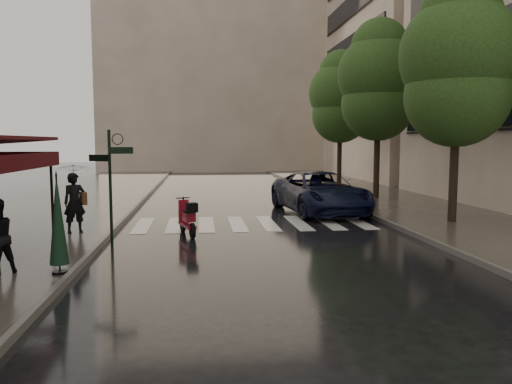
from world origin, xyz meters
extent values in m
plane|color=black|center=(0.00, 0.00, 0.00)|extent=(120.00, 120.00, 0.00)
cube|color=#38332D|center=(-4.50, 12.00, 0.06)|extent=(6.00, 60.00, 0.12)
cube|color=#38332D|center=(10.25, 12.00, 0.06)|extent=(5.50, 60.00, 0.12)
cube|color=#595651|center=(-1.45, 12.00, 0.07)|extent=(0.12, 60.00, 0.16)
cube|color=#595651|center=(7.45, 12.00, 0.07)|extent=(0.12, 60.00, 0.16)
cube|color=silver|center=(-0.70, 6.00, 0.01)|extent=(0.50, 3.20, 0.01)
cube|color=silver|center=(0.35, 6.00, 0.01)|extent=(0.50, 3.20, 0.01)
cube|color=silver|center=(1.40, 6.00, 0.01)|extent=(0.50, 3.20, 0.01)
cube|color=silver|center=(2.45, 6.00, 0.01)|extent=(0.50, 3.20, 0.01)
cube|color=silver|center=(3.50, 6.00, 0.01)|extent=(0.50, 3.20, 0.01)
cube|color=silver|center=(4.55, 6.00, 0.01)|extent=(0.50, 3.20, 0.01)
cube|color=silver|center=(5.60, 6.00, 0.01)|extent=(0.50, 3.20, 0.01)
cube|color=silver|center=(6.65, 6.00, 0.01)|extent=(0.50, 3.20, 0.01)
cube|color=#4E0B0C|center=(-2.52, -0.50, 2.35)|extent=(0.04, 7.00, 0.35)
cylinder|color=black|center=(-2.65, 2.75, 1.29)|extent=(0.07, 0.07, 2.35)
cylinder|color=black|center=(-1.20, 3.00, 1.55)|extent=(0.08, 0.08, 3.10)
cube|color=black|center=(-0.90, 3.00, 2.55)|extent=(0.62, 0.26, 0.18)
cube|color=black|center=(-1.48, 3.00, 2.35)|extent=(0.56, 0.29, 0.18)
cube|color=tan|center=(16.50, 26.00, 9.25)|extent=(8.00, 16.00, 18.50)
cube|color=tan|center=(3.00, 38.00, 10.00)|extent=(22.00, 6.00, 20.00)
cylinder|color=black|center=(9.60, 5.00, 2.25)|extent=(0.28, 0.28, 4.26)
sphere|color=#173814|center=(9.60, 5.00, 4.30)|extent=(3.40, 3.40, 3.40)
sphere|color=#173814|center=(9.60, 5.00, 5.59)|extent=(3.80, 3.80, 3.80)
sphere|color=#173814|center=(9.60, 5.00, 6.81)|extent=(2.60, 2.60, 2.60)
cylinder|color=black|center=(9.50, 12.00, 2.36)|extent=(0.28, 0.28, 4.48)
sphere|color=#173814|center=(9.50, 12.00, 4.52)|extent=(3.40, 3.40, 3.40)
sphere|color=#173814|center=(9.50, 12.00, 5.88)|extent=(3.80, 3.80, 3.80)
sphere|color=#173814|center=(9.50, 12.00, 7.16)|extent=(2.60, 2.60, 2.60)
cylinder|color=black|center=(9.70, 19.00, 2.30)|extent=(0.28, 0.28, 4.37)
sphere|color=#173814|center=(9.70, 19.00, 4.41)|extent=(3.40, 3.40, 3.40)
sphere|color=#173814|center=(9.70, 19.00, 5.74)|extent=(3.80, 3.80, 3.80)
sphere|color=#173814|center=(9.70, 19.00, 6.98)|extent=(2.60, 2.60, 2.60)
imported|color=black|center=(-2.45, 4.26, 1.00)|extent=(0.77, 0.68, 1.77)
imported|color=black|center=(-2.45, 4.26, 2.15)|extent=(1.43, 1.44, 0.96)
cube|color=#4D3514|center=(-2.23, 4.38, 1.12)|extent=(0.28, 0.36, 0.38)
cylinder|color=black|center=(0.97, 3.59, 0.23)|extent=(0.21, 0.46, 0.45)
cylinder|color=black|center=(0.65, 4.73, 0.23)|extent=(0.21, 0.46, 0.45)
cube|color=maroon|center=(0.80, 4.18, 0.30)|extent=(0.58, 1.26, 0.09)
cube|color=maroon|center=(0.87, 3.95, 0.59)|extent=(0.41, 0.58, 0.26)
cube|color=maroon|center=(0.69, 4.59, 0.66)|extent=(0.32, 0.19, 0.71)
cylinder|color=black|center=(0.67, 4.68, 1.06)|extent=(0.43, 0.15, 0.03)
cube|color=black|center=(0.96, 3.62, 0.90)|extent=(0.37, 0.35, 0.26)
imported|color=black|center=(5.89, 8.37, 0.80)|extent=(3.31, 6.04, 1.60)
cylinder|color=black|center=(-1.65, -0.43, 0.14)|extent=(0.31, 0.31, 0.05)
cylinder|color=black|center=(-1.65, -0.43, 1.14)|extent=(0.03, 0.03, 1.93)
cone|color=black|center=(-1.65, -0.43, 1.23)|extent=(0.38, 0.38, 1.83)
camera|label=1|loc=(1.18, -10.71, 2.77)|focal=35.00mm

